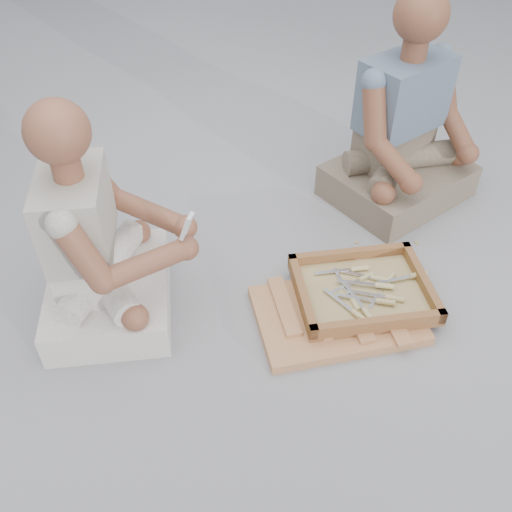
# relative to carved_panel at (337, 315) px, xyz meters

# --- Properties ---
(ground) EXTENTS (60.00, 60.00, 0.00)m
(ground) POSITION_rel_carved_panel_xyz_m (-0.24, -0.18, -0.02)
(ground) COLOR #9B9CA0
(ground) RESTS_ON ground
(carved_panel) EXTENTS (0.71, 0.59, 0.04)m
(carved_panel) POSITION_rel_carved_panel_xyz_m (0.00, 0.00, 0.00)
(carved_panel) COLOR #9E6D3D
(carved_panel) RESTS_ON ground
(tool_tray) EXTENTS (0.60, 0.53, 0.07)m
(tool_tray) POSITION_rel_carved_panel_xyz_m (0.09, 0.10, 0.04)
(tool_tray) COLOR brown
(tool_tray) RESTS_ON carved_panel
(chisel_0) EXTENTS (0.22, 0.05, 0.02)m
(chisel_0) POSITION_rel_carved_panel_xyz_m (0.19, 0.06, 0.05)
(chisel_0) COLOR white
(chisel_0) RESTS_ON tool_tray
(chisel_1) EXTENTS (0.22, 0.03, 0.02)m
(chisel_1) POSITION_rel_carved_panel_xyz_m (0.15, 0.12, 0.06)
(chisel_1) COLOR white
(chisel_1) RESTS_ON tool_tray
(chisel_2) EXTENTS (0.22, 0.04, 0.02)m
(chisel_2) POSITION_rel_carved_panel_xyz_m (0.15, 0.03, 0.06)
(chisel_2) COLOR white
(chisel_2) RESTS_ON tool_tray
(chisel_3) EXTENTS (0.10, 0.21, 0.02)m
(chisel_3) POSITION_rel_carved_panel_xyz_m (0.05, 0.04, 0.05)
(chisel_3) COLOR white
(chisel_3) RESTS_ON tool_tray
(chisel_4) EXTENTS (0.22, 0.06, 0.02)m
(chisel_4) POSITION_rel_carved_panel_xyz_m (0.14, 0.17, 0.05)
(chisel_4) COLOR white
(chisel_4) RESTS_ON tool_tray
(chisel_5) EXTENTS (0.22, 0.08, 0.02)m
(chisel_5) POSITION_rel_carved_panel_xyz_m (0.06, 0.21, 0.05)
(chisel_5) COLOR white
(chisel_5) RESTS_ON tool_tray
(chisel_6) EXTENTS (0.12, 0.20, 0.02)m
(chisel_6) POSITION_rel_carved_panel_xyz_m (0.19, 0.15, 0.05)
(chisel_6) COLOR white
(chisel_6) RESTS_ON tool_tray
(chisel_7) EXTENTS (0.21, 0.10, 0.02)m
(chisel_7) POSITION_rel_carved_panel_xyz_m (0.29, 0.19, 0.06)
(chisel_7) COLOR white
(chisel_7) RESTS_ON tool_tray
(chisel_8) EXTENTS (0.19, 0.14, 0.02)m
(chisel_8) POSITION_rel_carved_panel_xyz_m (0.09, 0.16, 0.05)
(chisel_8) COLOR white
(chisel_8) RESTS_ON tool_tray
(chisel_9) EXTENTS (0.17, 0.17, 0.02)m
(chisel_9) POSITION_rel_carved_panel_xyz_m (0.06, -0.03, 0.06)
(chisel_9) COLOR white
(chisel_9) RESTS_ON tool_tray
(chisel_10) EXTENTS (0.12, 0.20, 0.02)m
(chisel_10) POSITION_rel_carved_panel_xyz_m (0.10, -0.03, 0.06)
(chisel_10) COLOR white
(chisel_10) RESTS_ON tool_tray
(wood_chip_0) EXTENTS (0.02, 0.02, 0.00)m
(wood_chip_0) POSITION_rel_carved_panel_xyz_m (0.08, 0.46, -0.02)
(wood_chip_0) COLOR tan
(wood_chip_0) RESTS_ON ground
(wood_chip_1) EXTENTS (0.02, 0.02, 0.00)m
(wood_chip_1) POSITION_rel_carved_panel_xyz_m (0.35, 0.49, -0.02)
(wood_chip_1) COLOR tan
(wood_chip_1) RESTS_ON ground
(wood_chip_2) EXTENTS (0.02, 0.02, 0.00)m
(wood_chip_2) POSITION_rel_carved_panel_xyz_m (0.26, -0.00, -0.02)
(wood_chip_2) COLOR tan
(wood_chip_2) RESTS_ON ground
(wood_chip_3) EXTENTS (0.02, 0.02, 0.00)m
(wood_chip_3) POSITION_rel_carved_panel_xyz_m (0.19, -0.05, -0.02)
(wood_chip_3) COLOR tan
(wood_chip_3) RESTS_ON ground
(wood_chip_4) EXTENTS (0.02, 0.02, 0.00)m
(wood_chip_4) POSITION_rel_carved_panel_xyz_m (-0.04, -0.16, -0.02)
(wood_chip_4) COLOR tan
(wood_chip_4) RESTS_ON ground
(wood_chip_5) EXTENTS (0.02, 0.02, 0.00)m
(wood_chip_5) POSITION_rel_carved_panel_xyz_m (0.13, 0.41, -0.02)
(wood_chip_5) COLOR tan
(wood_chip_5) RESTS_ON ground
(wood_chip_6) EXTENTS (0.02, 0.02, 0.00)m
(wood_chip_6) POSITION_rel_carved_panel_xyz_m (-0.06, 0.26, -0.02)
(wood_chip_6) COLOR tan
(wood_chip_6) RESTS_ON ground
(wood_chip_7) EXTENTS (0.02, 0.02, 0.00)m
(wood_chip_7) POSITION_rel_carved_panel_xyz_m (0.17, 0.04, -0.02)
(wood_chip_7) COLOR tan
(wood_chip_7) RESTS_ON ground
(wood_chip_8) EXTENTS (0.02, 0.02, 0.00)m
(wood_chip_8) POSITION_rel_carved_panel_xyz_m (0.20, 0.38, -0.02)
(wood_chip_8) COLOR tan
(wood_chip_8) RESTS_ON ground
(craftsman) EXTENTS (0.64, 0.65, 0.88)m
(craftsman) POSITION_rel_carved_panel_xyz_m (-0.88, -0.03, 0.28)
(craftsman) COLOR silver
(craftsman) RESTS_ON ground
(companion) EXTENTS (0.78, 0.78, 0.96)m
(companion) POSITION_rel_carved_panel_xyz_m (0.26, 0.86, 0.30)
(companion) COLOR #746753
(companion) RESTS_ON ground
(mobile_phone) EXTENTS (0.06, 0.05, 0.11)m
(mobile_phone) POSITION_rel_carved_panel_xyz_m (-0.55, -0.02, 0.40)
(mobile_phone) COLOR silver
(mobile_phone) RESTS_ON craftsman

